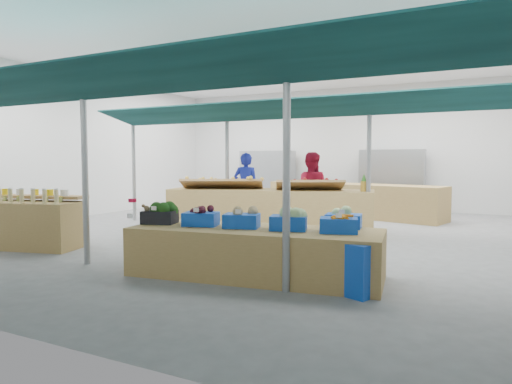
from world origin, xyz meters
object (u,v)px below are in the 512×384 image
Objects in this scene: bottle_shelf at (31,223)px; veg_counter at (255,252)px; vendor_left at (246,188)px; fruit_counter at (269,211)px; vendor_right at (310,190)px; crate_stack at (354,268)px.

veg_counter is at bearing -14.46° from bottle_shelf.
vendor_left reaches higher than veg_counter.
fruit_counter is (-1.50, 3.72, 0.15)m from veg_counter.
vendor_right is (-0.90, 4.82, 0.59)m from veg_counter.
crate_stack is at bearing -64.80° from fruit_counter.
veg_counter is at bearing 171.44° from crate_stack.
vendor_left reaches higher than bottle_shelf.
bottle_shelf is 4.99m from fruit_counter.
vendor_left reaches higher than fruit_counter.
bottle_shelf reaches higher than veg_counter.
vendor_right is at bearing 36.35° from bottle_shelf.
bottle_shelf is at bearing 177.65° from crate_stack.
bottle_shelf is 0.46× the size of fruit_counter.
vendor_left is (-2.70, 4.82, 0.59)m from veg_counter.
vendor_right is at bearing 115.51° from crate_stack.
bottle_shelf reaches higher than crate_stack.
vendor_right is at bearing 92.66° from veg_counter.
veg_counter is 5.47× the size of crate_stack.
fruit_counter is at bearing 104.05° from veg_counter.
fruit_counter reaches higher than crate_stack.
fruit_counter is 1.69m from vendor_left.
bottle_shelf reaches higher than fruit_counter.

